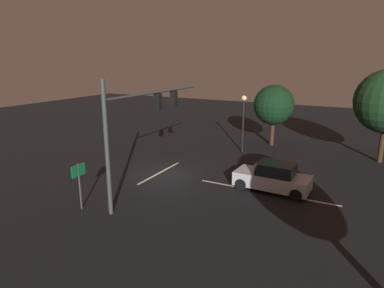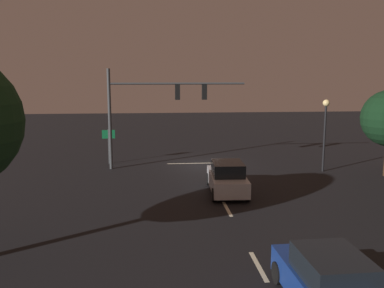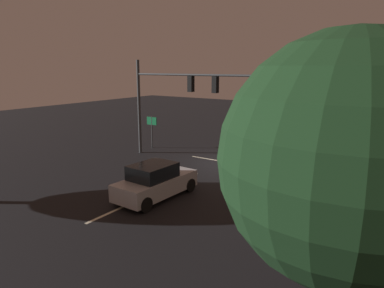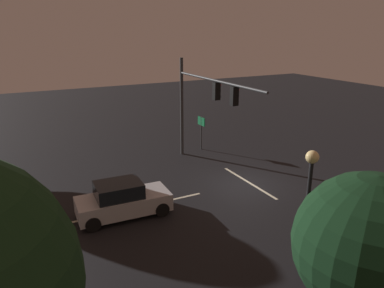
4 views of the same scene
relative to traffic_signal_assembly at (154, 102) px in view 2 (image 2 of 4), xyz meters
name	(u,v)px [view 2 (image 2 of 4)]	position (x,y,z in m)	size (l,w,h in m)	color
ground_plane	(203,164)	(-3.36, -0.86, -4.50)	(80.00, 80.00, 0.00)	black
traffic_signal_assembly	(154,102)	(0.00, 0.00, 0.00)	(9.10, 0.47, 6.66)	#383A3D
lane_dash_far	(210,178)	(-3.36, 3.14, -4.50)	(2.20, 0.16, 0.01)	beige
lane_dash_mid	(227,209)	(-3.36, 9.14, -4.50)	(2.20, 0.16, 0.01)	beige
lane_dash_near	(259,266)	(-3.36, 15.14, -4.50)	(2.20, 0.16, 0.01)	beige
stop_bar	(202,163)	(-3.36, -1.19, -4.50)	(5.00, 0.16, 0.01)	beige
car_approaching	(227,178)	(-3.82, 6.40, -3.70)	(2.07, 4.43, 1.70)	#B7B7BC
car_distant	(329,284)	(-4.53, 17.95, -3.70)	(1.99, 4.40, 1.70)	navy
street_lamp_left_kerb	(325,121)	(-10.95, 2.02, -1.18)	(0.44, 0.44, 4.70)	black
route_sign	(109,139)	(3.26, -1.69, -2.73)	(0.90, 0.10, 2.46)	#383A3D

